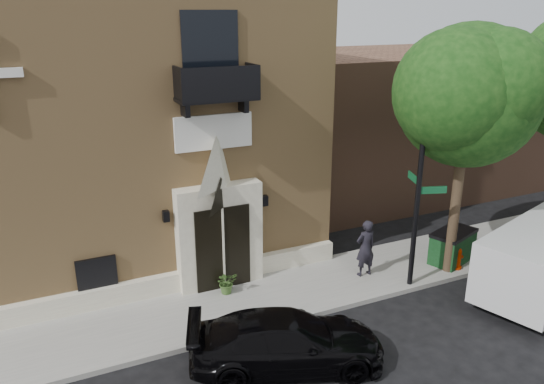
{
  "coord_description": "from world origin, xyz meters",
  "views": [
    {
      "loc": [
        -5.72,
        -11.21,
        8.22
      ],
      "look_at": [
        0.4,
        2.0,
        3.18
      ],
      "focal_mm": 35.0,
      "sensor_mm": 36.0,
      "label": 1
    }
  ],
  "objects_px": {
    "pedestrian_near": "(365,248)",
    "dumpster": "(452,246)",
    "street_sign": "(418,193)",
    "fire_hydrant": "(457,258)",
    "black_sedan": "(287,341)"
  },
  "relations": [
    {
      "from": "street_sign",
      "to": "black_sedan",
      "type": "bearing_deg",
      "value": -142.32
    },
    {
      "from": "street_sign",
      "to": "pedestrian_near",
      "type": "bearing_deg",
      "value": 150.8
    },
    {
      "from": "dumpster",
      "to": "pedestrian_near",
      "type": "xyz_separation_m",
      "value": [
        -3.24,
        0.41,
        0.39
      ]
    },
    {
      "from": "dumpster",
      "to": "street_sign",
      "type": "bearing_deg",
      "value": 176.65
    },
    {
      "from": "black_sedan",
      "to": "pedestrian_near",
      "type": "bearing_deg",
      "value": -36.69
    },
    {
      "from": "fire_hydrant",
      "to": "dumpster",
      "type": "bearing_deg",
      "value": 65.58
    },
    {
      "from": "fire_hydrant",
      "to": "pedestrian_near",
      "type": "relative_size",
      "value": 0.4
    },
    {
      "from": "street_sign",
      "to": "dumpster",
      "type": "xyz_separation_m",
      "value": [
        2.26,
        0.67,
        -2.43
      ]
    },
    {
      "from": "black_sedan",
      "to": "dumpster",
      "type": "distance_m",
      "value": 7.83
    },
    {
      "from": "pedestrian_near",
      "to": "dumpster",
      "type": "bearing_deg",
      "value": 172.33
    },
    {
      "from": "fire_hydrant",
      "to": "pedestrian_near",
      "type": "bearing_deg",
      "value": 163.23
    },
    {
      "from": "street_sign",
      "to": "fire_hydrant",
      "type": "relative_size",
      "value": 7.98
    },
    {
      "from": "street_sign",
      "to": "fire_hydrant",
      "type": "bearing_deg",
      "value": 23.32
    },
    {
      "from": "black_sedan",
      "to": "street_sign",
      "type": "height_order",
      "value": "street_sign"
    },
    {
      "from": "pedestrian_near",
      "to": "fire_hydrant",
      "type": "bearing_deg",
      "value": 162.8
    }
  ]
}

